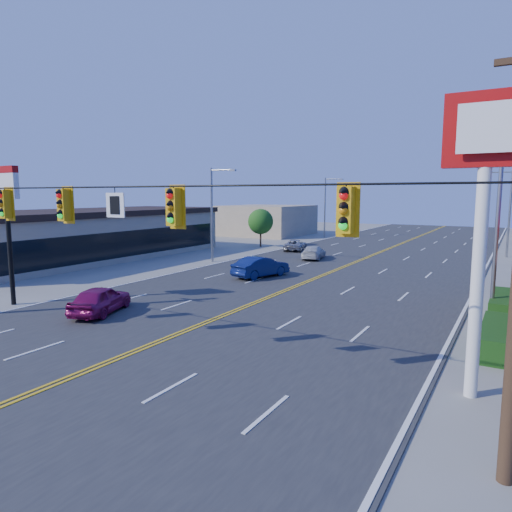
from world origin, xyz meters
The scene contains 16 objects.
ground centered at (0.00, 0.00, 0.00)m, with size 160.00×160.00×0.00m, color gray.
road centered at (0.00, 20.00, 0.03)m, with size 20.00×120.00×0.06m, color #2D2D30.
signal_span centered at (-0.12, 0.00, 4.89)m, with size 24.32×0.34×9.00m.
kfc_pylon centered at (11.00, 4.00, 6.04)m, with size 2.20×0.36×8.50m.
strip_mall centered at (-22.00, 18.00, 2.25)m, with size 10.40×26.40×4.40m.
pizza_hut_sign centered at (-11.00, 4.00, 5.18)m, with size 1.90×0.30×6.85m.
streetlight_se centered at (10.79, 14.00, 4.51)m, with size 2.55×0.25×8.00m.
streetlight_ne centered at (10.79, 38.00, 4.51)m, with size 2.55×0.25×8.00m.
streetlight_sw centered at (-10.79, 22.00, 4.51)m, with size 2.55×0.25×8.00m.
streetlight_nw centered at (-10.79, 48.00, 4.51)m, with size 2.55×0.25×8.00m.
tree_west centered at (-13.00, 34.00, 2.79)m, with size 2.80×2.80×4.20m.
bld_west_far centered at (-20.00, 48.00, 2.10)m, with size 11.00×12.00×4.20m, color tan.
car_magenta centered at (-5.42, 4.93, 0.68)m, with size 1.59×3.96×1.35m, color #820E4D.
car_blue centered at (-3.54, 17.38, 0.72)m, with size 1.52×4.36×1.44m, color #0D1951.
car_white centered at (-3.93, 27.62, 0.59)m, with size 1.64×4.04×1.17m, color silver.
car_silver centered at (-7.95, 32.34, 0.56)m, with size 1.86×4.03×1.12m, color #A2A1A6.
Camera 1 is at (11.93, -9.93, 5.77)m, focal length 32.00 mm.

